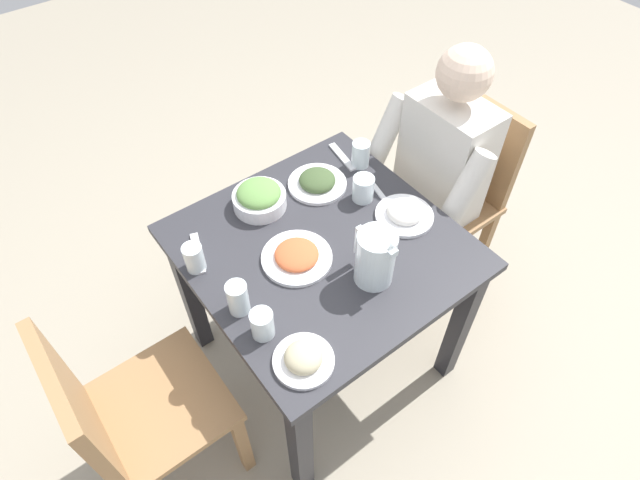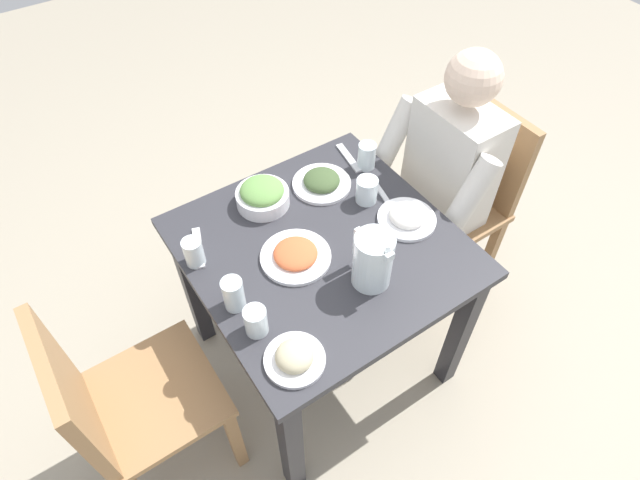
% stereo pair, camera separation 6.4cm
% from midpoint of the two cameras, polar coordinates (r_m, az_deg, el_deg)
% --- Properties ---
extents(ground_plane, '(8.00, 8.00, 0.00)m').
position_cam_midpoint_polar(ground_plane, '(2.32, -0.61, -12.18)').
color(ground_plane, '#9E937F').
extents(dining_table, '(0.84, 0.84, 0.73)m').
position_cam_midpoint_polar(dining_table, '(1.81, -0.77, -3.18)').
color(dining_table, '#2D2D33').
rests_on(dining_table, ground_plane).
extents(chair_near, '(0.40, 0.40, 0.88)m').
position_cam_midpoint_polar(chair_near, '(2.29, 13.56, 5.54)').
color(chair_near, '#997047').
rests_on(chair_near, ground_plane).
extents(chair_far, '(0.40, 0.40, 0.88)m').
position_cam_midpoint_polar(chair_far, '(1.76, -20.95, -17.32)').
color(chair_far, '#997047').
rests_on(chair_far, ground_plane).
extents(diner_near, '(0.48, 0.53, 1.18)m').
position_cam_midpoint_polar(diner_near, '(2.07, 10.39, 6.18)').
color(diner_near, silver).
rests_on(diner_near, ground_plane).
extents(water_pitcher, '(0.16, 0.12, 0.19)m').
position_cam_midpoint_polar(water_pitcher, '(1.56, 4.83, -1.93)').
color(water_pitcher, silver).
rests_on(water_pitcher, dining_table).
extents(salad_bowl, '(0.18, 0.18, 0.09)m').
position_cam_midpoint_polar(salad_bowl, '(1.82, -7.61, 4.59)').
color(salad_bowl, white).
rests_on(salad_bowl, dining_table).
extents(plate_beans, '(0.17, 0.17, 0.06)m').
position_cam_midpoint_polar(plate_beans, '(1.46, -3.09, -12.74)').
color(plate_beans, white).
rests_on(plate_beans, dining_table).
extents(plate_rice_curry, '(0.23, 0.23, 0.04)m').
position_cam_midpoint_polar(plate_rice_curry, '(1.67, -3.68, -1.73)').
color(plate_rice_curry, white).
rests_on(plate_rice_curry, dining_table).
extents(plate_yoghurt, '(0.20, 0.20, 0.06)m').
position_cam_midpoint_polar(plate_yoghurt, '(1.80, 8.17, 2.87)').
color(plate_yoghurt, white).
rests_on(plate_yoghurt, dining_table).
extents(plate_dolmas, '(0.21, 0.21, 0.05)m').
position_cam_midpoint_polar(plate_dolmas, '(1.89, -1.27, 6.32)').
color(plate_dolmas, white).
rests_on(plate_dolmas, dining_table).
extents(water_glass_center, '(0.06, 0.06, 0.10)m').
position_cam_midpoint_polar(water_glass_center, '(1.67, -14.56, -1.90)').
color(water_glass_center, silver).
rests_on(water_glass_center, dining_table).
extents(water_glass_near_right, '(0.08, 0.08, 0.09)m').
position_cam_midpoint_polar(water_glass_near_right, '(1.83, 3.71, 5.58)').
color(water_glass_near_right, silver).
rests_on(water_glass_near_right, dining_table).
extents(water_glass_by_pitcher, '(0.07, 0.07, 0.10)m').
position_cam_midpoint_polar(water_glass_by_pitcher, '(1.96, 3.49, 9.25)').
color(water_glass_by_pitcher, silver).
rests_on(water_glass_by_pitcher, dining_table).
extents(water_glass_far_left, '(0.07, 0.07, 0.09)m').
position_cam_midpoint_polar(water_glass_far_left, '(1.49, -7.51, -9.05)').
color(water_glass_far_left, silver).
rests_on(water_glass_far_left, dining_table).
extents(water_glass_far_right, '(0.06, 0.06, 0.11)m').
position_cam_midpoint_polar(water_glass_far_right, '(1.54, -10.08, -6.24)').
color(water_glass_far_right, silver).
rests_on(water_glass_far_right, dining_table).
extents(fork_near, '(0.17, 0.08, 0.01)m').
position_cam_midpoint_polar(fork_near, '(1.74, -14.13, -1.40)').
color(fork_near, silver).
rests_on(fork_near, dining_table).
extents(knife_near, '(0.18, 0.06, 0.01)m').
position_cam_midpoint_polar(knife_near, '(1.89, 5.20, 5.46)').
color(knife_near, silver).
rests_on(knife_near, dining_table).
extents(fork_far, '(0.17, 0.05, 0.01)m').
position_cam_midpoint_polar(fork_far, '(2.01, 1.52, 8.99)').
color(fork_far, silver).
rests_on(fork_far, dining_table).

